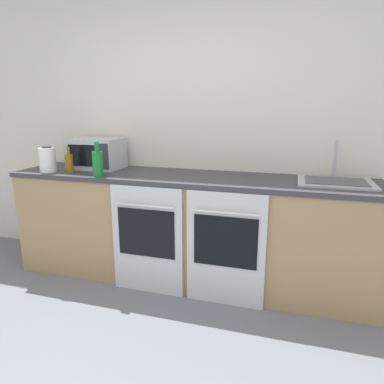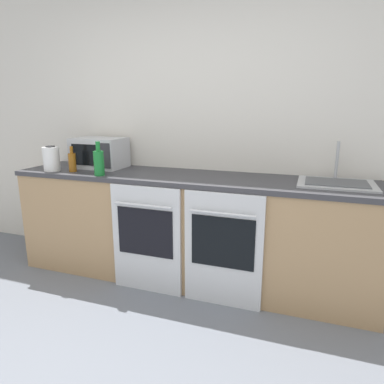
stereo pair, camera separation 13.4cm
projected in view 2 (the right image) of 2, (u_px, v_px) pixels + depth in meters
name	position (u px, v px, depth m)	size (l,w,h in m)	color
wall_back	(200.00, 130.00, 3.11)	(10.00, 0.06, 2.60)	silver
counter_back	(188.00, 228.00, 3.00)	(3.09, 0.65, 0.94)	tan
oven_left	(146.00, 239.00, 2.77)	(0.60, 0.06, 0.90)	silver
oven_right	(223.00, 250.00, 2.57)	(0.60, 0.06, 0.90)	silver
microwave	(100.00, 153.00, 3.24)	(0.47, 0.34, 0.28)	#B7BABF
bottle_green	(99.00, 162.00, 2.86)	(0.09, 0.09, 0.29)	#19722D
bottle_amber	(72.00, 162.00, 3.04)	(0.07, 0.07, 0.23)	#8C5114
kettle	(51.00, 159.00, 3.08)	(0.15, 0.15, 0.23)	white
sink	(336.00, 183.00, 2.54)	(0.55, 0.43, 0.30)	#A8AAAF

